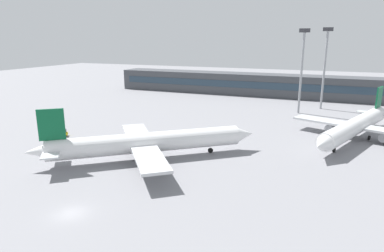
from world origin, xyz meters
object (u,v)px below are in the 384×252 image
at_px(baggage_tug_yellow, 61,133).
at_px(floodlight_tower_west, 302,65).
at_px(airplane_mid, 356,126).
at_px(airplane_near, 149,142).
at_px(floodlight_tower_east, 325,63).

relative_size(baggage_tug_yellow, floodlight_tower_west, 0.15).
xyz_separation_m(airplane_mid, floodlight_tower_west, (-15.28, 25.79, 11.89)).
height_order(airplane_near, baggage_tug_yellow, airplane_near).
bearing_deg(floodlight_tower_east, airplane_mid, -76.21).
bearing_deg(baggage_tug_yellow, floodlight_tower_east, 46.45).
xyz_separation_m(airplane_mid, baggage_tug_yellow, (-66.52, -24.52, -2.52)).
distance_m(airplane_mid, floodlight_tower_west, 32.25).
xyz_separation_m(airplane_mid, floodlight_tower_east, (-8.87, 36.13, 12.17)).
height_order(floodlight_tower_west, floodlight_tower_east, floodlight_tower_east).
bearing_deg(airplane_near, floodlight_tower_west, 67.52).
distance_m(baggage_tug_yellow, floodlight_tower_east, 84.96).
xyz_separation_m(baggage_tug_yellow, floodlight_tower_east, (57.65, 60.65, 14.69)).
relative_size(floodlight_tower_west, floodlight_tower_east, 0.98).
height_order(airplane_mid, floodlight_tower_east, floodlight_tower_east).
bearing_deg(baggage_tug_yellow, floodlight_tower_west, 44.48).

